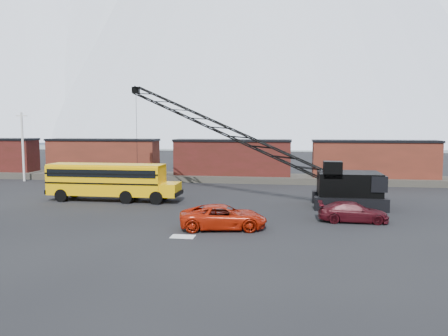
% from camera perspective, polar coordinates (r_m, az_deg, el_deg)
% --- Properties ---
extents(ground, '(160.00, 160.00, 0.00)m').
position_cam_1_polar(ground, '(29.97, -4.47, -6.99)').
color(ground, black).
rests_on(ground, ground).
extents(gravel_berm, '(120.00, 5.00, 0.70)m').
position_cam_1_polar(gravel_berm, '(51.29, 1.10, -1.29)').
color(gravel_berm, '#4A463D').
rests_on(gravel_berm, ground).
extents(boxcar_west_near, '(13.70, 3.10, 4.17)m').
position_cam_1_polar(boxcar_west_near, '(55.46, -15.52, 1.53)').
color(boxcar_west_near, '#4B1F15').
rests_on(boxcar_west_near, gravel_berm).
extents(boxcar_mid, '(13.70, 3.10, 4.17)m').
position_cam_1_polar(boxcar_mid, '(51.06, 1.10, 1.40)').
color(boxcar_mid, '#4C1615').
rests_on(boxcar_mid, gravel_berm).
extents(boxcar_east_near, '(13.70, 3.10, 4.17)m').
position_cam_1_polar(boxcar_east_near, '(51.48, 19.05, 1.12)').
color(boxcar_east_near, '#4B1F15').
rests_on(boxcar_east_near, gravel_berm).
extents(utility_pole, '(1.40, 0.24, 8.00)m').
position_cam_1_polar(utility_pole, '(55.73, -24.79, 2.66)').
color(utility_pole, silver).
rests_on(utility_pole, ground).
extents(snow_patch, '(1.40, 0.90, 0.02)m').
position_cam_1_polar(snow_patch, '(26.08, -5.40, -8.90)').
color(snow_patch, silver).
rests_on(snow_patch, ground).
extents(school_bus, '(11.65, 2.65, 3.19)m').
position_cam_1_polar(school_bus, '(38.96, -14.63, -1.55)').
color(school_bus, '#E5A604').
rests_on(school_bus, ground).
extents(red_pickup, '(5.85, 3.47, 1.52)m').
position_cam_1_polar(red_pickup, '(27.72, -0.08, -6.40)').
color(red_pickup, '#B11E08').
rests_on(red_pickup, ground).
extents(maroon_suv, '(4.65, 1.91, 1.35)m').
position_cam_1_polar(maroon_suv, '(30.95, 16.50, -5.53)').
color(maroon_suv, '#3D0B12').
rests_on(maroon_suv, ground).
extents(crawler_crane, '(23.15, 8.97, 10.51)m').
position_cam_1_polar(crawler_crane, '(39.25, -0.01, 5.00)').
color(crawler_crane, black).
rests_on(crawler_crane, ground).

